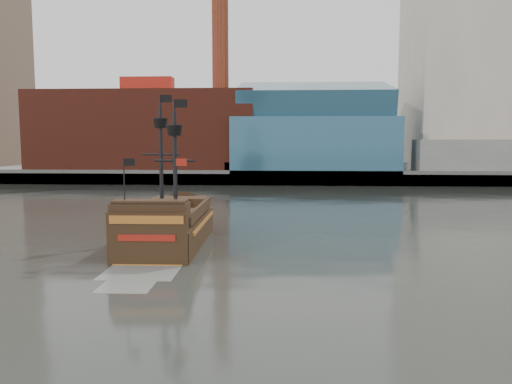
{
  "coord_description": "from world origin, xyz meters",
  "views": [
    {
      "loc": [
        4.64,
        -24.71,
        7.86
      ],
      "look_at": [
        2.51,
        12.43,
        4.0
      ],
      "focal_mm": 35.0,
      "sensor_mm": 36.0,
      "label": 1
    }
  ],
  "objects": [
    {
      "name": "seawall",
      "position": [
        0.0,
        62.5,
        1.3
      ],
      "size": [
        220.0,
        1.0,
        2.6
      ],
      "primitive_type": "cube",
      "color": "#4C4C49",
      "rests_on": "ground"
    },
    {
      "name": "ground",
      "position": [
        0.0,
        0.0,
        0.0
      ],
      "size": [
        400.0,
        400.0,
        0.0
      ],
      "primitive_type": "plane",
      "color": "#262924",
      "rests_on": "ground"
    },
    {
      "name": "skyline",
      "position": [
        5.21,
        84.56,
        24.55
      ],
      "size": [
        149.0,
        45.0,
        62.0
      ],
      "color": "brown",
      "rests_on": "promenade_far"
    },
    {
      "name": "promenade_far",
      "position": [
        0.0,
        92.0,
        1.0
      ],
      "size": [
        220.0,
        60.0,
        2.0
      ],
      "primitive_type": "cube",
      "color": "slate",
      "rests_on": "ground"
    },
    {
      "name": "pirate_ship",
      "position": [
        -4.11,
        11.84,
        1.1
      ],
      "size": [
        5.49,
        16.38,
        12.18
      ],
      "rotation": [
        0.0,
        0.0,
        0.02
      ],
      "color": "black",
      "rests_on": "ground"
    }
  ]
}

